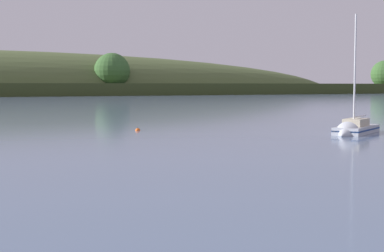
{
  "coord_description": "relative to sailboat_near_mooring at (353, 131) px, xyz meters",
  "views": [
    {
      "loc": [
        -24.85,
        0.57,
        4.24
      ],
      "look_at": [
        -6.5,
        41.11,
        1.0
      ],
      "focal_mm": 52.79,
      "sensor_mm": 36.0,
      "label": 1
    }
  ],
  "objects": [
    {
      "name": "sailboat_near_mooring",
      "position": [
        0.0,
        0.0,
        0.0
      ],
      "size": [
        7.43,
        5.9,
        11.3
      ],
      "rotation": [
        0.0,
        0.0,
        3.71
      ],
      "color": "#ADB2BC",
      "rests_on": "ground"
    },
    {
      "name": "mooring_buoy_midchannel",
      "position": [
        -15.79,
        11.24,
        -0.23
      ],
      "size": [
        0.47,
        0.47,
        0.55
      ],
      "color": "#EA5B19",
      "rests_on": "ground"
    }
  ]
}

